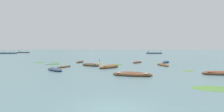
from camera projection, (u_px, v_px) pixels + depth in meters
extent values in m
plane|color=slate|center=(119.00, 49.00, 1505.27)|extent=(6000.00, 6000.00, 0.00)
cone|color=#4C5B56|center=(50.00, 33.00, 2173.79)|extent=(1420.60, 1420.60, 419.35)
cone|color=#56665B|center=(120.00, 39.00, 1947.93)|extent=(868.34, 868.34, 233.68)
ellipsoid|color=navy|center=(55.00, 70.00, 22.87)|extent=(3.44, 3.47, 0.52)
cube|color=olive|center=(55.00, 68.00, 22.86)|extent=(2.48, 2.50, 0.05)
cube|color=navy|center=(55.00, 68.00, 22.86)|extent=(0.61, 0.60, 0.04)
ellipsoid|color=brown|center=(137.00, 62.00, 35.57)|extent=(2.60, 2.98, 0.47)
cube|color=#B22D28|center=(137.00, 62.00, 35.57)|extent=(1.87, 2.14, 0.05)
cube|color=brown|center=(137.00, 61.00, 35.56)|extent=(0.47, 0.40, 0.04)
ellipsoid|color=brown|center=(132.00, 74.00, 18.43)|extent=(4.58, 2.18, 0.59)
cube|color=#B7B2A3|center=(132.00, 73.00, 18.42)|extent=(3.30, 1.57, 0.05)
cube|color=brown|center=(132.00, 72.00, 18.42)|extent=(0.26, 0.87, 0.04)
ellipsoid|color=#4C3323|center=(91.00, 65.00, 29.10)|extent=(3.77, 2.90, 0.66)
cube|color=#197A56|center=(91.00, 64.00, 29.09)|extent=(2.71, 2.09, 0.05)
cube|color=#4C3323|center=(91.00, 64.00, 29.09)|extent=(0.48, 0.73, 0.04)
ellipsoid|color=brown|center=(222.00, 73.00, 19.14)|extent=(4.58, 1.68, 0.57)
cube|color=#B22D28|center=(222.00, 72.00, 19.13)|extent=(3.30, 1.21, 0.05)
cube|color=brown|center=(222.00, 71.00, 19.13)|extent=(0.18, 0.75, 0.04)
ellipsoid|color=navy|center=(166.00, 62.00, 36.32)|extent=(2.77, 4.03, 0.52)
cube|color=#197A56|center=(166.00, 61.00, 36.31)|extent=(2.00, 2.90, 0.05)
cube|color=navy|center=(166.00, 61.00, 36.31)|extent=(0.72, 0.41, 0.04)
ellipsoid|color=brown|center=(163.00, 65.00, 29.91)|extent=(1.79, 4.33, 0.49)
cube|color=olive|center=(163.00, 64.00, 29.90)|extent=(1.29, 3.12, 0.05)
cube|color=brown|center=(163.00, 64.00, 29.90)|extent=(0.73, 0.21, 0.04)
ellipsoid|color=brown|center=(80.00, 62.00, 36.66)|extent=(1.50, 3.47, 0.52)
cube|color=#197A56|center=(80.00, 61.00, 36.65)|extent=(1.08, 2.50, 0.05)
cube|color=brown|center=(80.00, 61.00, 36.65)|extent=(0.75, 0.17, 0.04)
ellipsoid|color=brown|center=(109.00, 67.00, 26.08)|extent=(3.71, 3.86, 0.67)
cube|color=orange|center=(109.00, 65.00, 26.08)|extent=(2.67, 2.78, 0.05)
cube|color=brown|center=(109.00, 65.00, 26.07)|extent=(0.72, 0.68, 0.04)
ellipsoid|color=brown|center=(64.00, 67.00, 26.92)|extent=(2.02, 3.11, 0.37)
cube|color=#197A56|center=(64.00, 66.00, 26.91)|extent=(1.46, 2.24, 0.05)
cube|color=brown|center=(64.00, 66.00, 26.91)|extent=(0.52, 0.30, 0.04)
cube|color=#2D2826|center=(23.00, 53.00, 127.16)|extent=(9.13, 4.46, 0.90)
cylinder|color=#4C4742|center=(28.00, 51.00, 127.43)|extent=(0.10, 0.10, 1.80)
cylinder|color=#4C4742|center=(26.00, 51.00, 125.29)|extent=(0.10, 0.10, 1.80)
cylinder|color=#4C4742|center=(21.00, 51.00, 128.94)|extent=(0.10, 0.10, 1.80)
cylinder|color=#4C4742|center=(18.00, 51.00, 126.80)|extent=(0.10, 0.10, 1.80)
cube|color=#9E998E|center=(23.00, 50.00, 127.08)|extent=(7.67, 3.75, 0.12)
cube|color=navy|center=(154.00, 53.00, 106.23)|extent=(10.18, 5.62, 0.90)
cylinder|color=#4C4742|center=(148.00, 52.00, 105.83)|extent=(0.10, 0.10, 1.80)
cylinder|color=#4C4742|center=(148.00, 51.00, 108.45)|extent=(0.10, 0.10, 1.80)
cylinder|color=#4C4742|center=(160.00, 52.00, 103.91)|extent=(0.10, 0.10, 1.80)
cylinder|color=#4C4742|center=(160.00, 52.00, 106.54)|extent=(0.10, 0.10, 1.80)
cube|color=beige|center=(154.00, 50.00, 106.15)|extent=(8.55, 4.72, 0.12)
cube|color=navy|center=(7.00, 53.00, 105.80)|extent=(10.74, 5.16, 0.90)
cylinder|color=#4C4742|center=(3.00, 52.00, 107.87)|extent=(0.10, 0.10, 1.80)
cylinder|color=#4C4742|center=(11.00, 52.00, 103.64)|extent=(0.10, 0.10, 1.80)
cylinder|color=#4C4742|center=(15.00, 52.00, 106.86)|extent=(0.10, 0.10, 1.80)
cube|color=beige|center=(7.00, 50.00, 105.72)|extent=(9.02, 4.33, 0.12)
sphere|color=yellow|center=(100.00, 64.00, 32.85)|extent=(0.47, 0.47, 0.47)
cylinder|color=black|center=(100.00, 61.00, 32.83)|extent=(0.06, 0.06, 0.86)
ellipsoid|color=#2D5628|center=(53.00, 64.00, 32.34)|extent=(3.88, 3.91, 0.14)
ellipsoid|color=#38662D|center=(55.00, 63.00, 35.80)|extent=(2.84, 2.81, 0.14)
ellipsoid|color=#477033|center=(216.00, 89.00, 12.46)|extent=(3.66, 2.34, 0.14)
ellipsoid|color=#477033|center=(188.00, 71.00, 22.82)|extent=(2.36, 2.36, 0.14)
ellipsoid|color=#38662D|center=(117.00, 65.00, 31.92)|extent=(3.03, 3.56, 0.14)
ellipsoid|color=#38662D|center=(39.00, 63.00, 36.76)|extent=(3.01, 3.11, 0.14)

